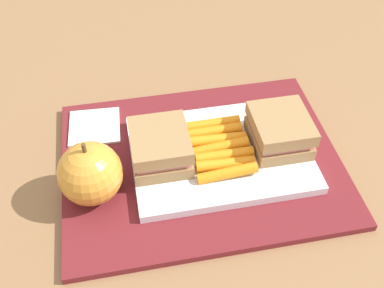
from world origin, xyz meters
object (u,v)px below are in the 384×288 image
food_tray (220,154)px  carrot_sticks_bundle (220,147)px  paper_napkin (94,127)px  sandwich_half_left (280,131)px  sandwich_half_right (160,147)px  apple (90,174)px

food_tray → carrot_sticks_bundle: size_ratio=2.24×
food_tray → paper_napkin: 0.18m
food_tray → sandwich_half_left: 0.08m
sandwich_half_right → paper_napkin: bearing=-46.9°
sandwich_half_left → carrot_sticks_bundle: bearing=0.1°
sandwich_half_left → paper_napkin: bearing=-20.2°
food_tray → carrot_sticks_bundle: carrot_sticks_bundle is taller
sandwich_half_right → carrot_sticks_bundle: sandwich_half_right is taller
food_tray → paper_napkin: (0.16, -0.09, -0.00)m
sandwich_half_left → carrot_sticks_bundle: 0.08m
sandwich_half_right → food_tray: bearing=180.0°
apple → sandwich_half_right: bearing=-160.6°
food_tray → sandwich_half_left: sandwich_half_left is taller
apple → paper_napkin: 0.12m
sandwich_half_left → carrot_sticks_bundle: (0.08, 0.00, -0.02)m
apple → paper_napkin: apple is taller
sandwich_half_left → carrot_sticks_bundle: sandwich_half_left is taller
sandwich_half_right → apple: bearing=19.4°
sandwich_half_left → carrot_sticks_bundle: size_ratio=0.78×
food_tray → carrot_sticks_bundle: 0.01m
food_tray → carrot_sticks_bundle: (0.00, 0.00, 0.01)m
sandwich_half_right → carrot_sticks_bundle: size_ratio=0.78×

